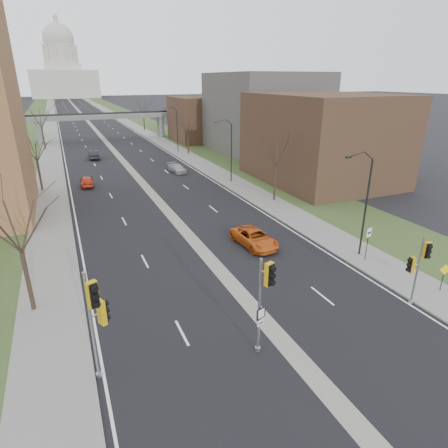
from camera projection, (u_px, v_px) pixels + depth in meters
ground at (274, 331)px, 21.96m from camera, size 700.00×700.00×0.00m
road_surface at (83, 116)px, 150.22m from camera, size 20.00×600.00×0.01m
median_strip at (83, 116)px, 150.23m from camera, size 1.20×600.00×0.02m
sidewalk_right at (114, 115)px, 154.65m from camera, size 4.00×600.00×0.12m
sidewalk_left at (50, 117)px, 145.76m from camera, size 4.00×600.00×0.12m
grass_verge_right at (128, 114)px, 156.88m from camera, size 8.00×600.00×0.10m
grass_verge_left at (33, 117)px, 143.53m from camera, size 8.00×600.00×0.10m
commercial_block_near at (322, 139)px, 52.63m from camera, size 16.00×20.00×12.00m
commercial_block_mid at (264, 113)px, 74.09m from camera, size 18.00×22.00×15.00m
commercial_block_far at (204, 119)px, 88.16m from camera, size 14.00×14.00×10.00m
pedestrian_bridge at (102, 120)px, 88.61m from camera, size 34.00×3.00×6.45m
capitol at (63, 72)px, 288.85m from camera, size 48.00×42.00×55.75m
streetlight_near at (362, 175)px, 28.65m from camera, size 2.61×0.20×8.70m
streetlight_mid at (226, 133)px, 50.88m from camera, size 2.61×0.20×8.70m
streetlight_far at (173, 117)px, 73.11m from camera, size 2.61×0.20×8.70m
tree_left_a at (13, 213)px, 21.58m from camera, size 7.20×7.20×9.40m
tree_left_b at (34, 143)px, 47.38m from camera, size 6.75×6.75×8.81m
tree_left_c at (39, 115)px, 76.16m from camera, size 7.65×7.65×9.99m
tree_right_a at (277, 146)px, 43.19m from camera, size 7.20×7.20×9.40m
tree_right_b at (187, 124)px, 71.70m from camera, size 6.30×6.30×8.22m
tree_right_c at (143, 105)px, 105.46m from camera, size 7.65×7.65×9.99m
signal_pole_left at (96, 311)px, 17.26m from camera, size 0.98×1.35×5.88m
signal_pole_median at (265, 291)px, 18.80m from camera, size 0.77×0.94×5.59m
signal_pole_right at (419, 262)px, 23.36m from camera, size 0.81×1.06×4.85m
speed_limit_sign at (368, 238)px, 29.80m from camera, size 0.58×0.16×2.73m
warning_sign at (444, 273)px, 25.54m from camera, size 0.76×0.29×2.04m
car_left_near at (87, 181)px, 51.48m from camera, size 1.81×4.23×1.42m
car_left_far at (94, 155)px, 68.99m from camera, size 1.68×4.70×1.54m
car_right_near at (254, 238)px, 33.04m from camera, size 2.91×5.49×1.47m
car_right_mid at (177, 168)px, 59.15m from camera, size 2.36×4.66×1.30m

